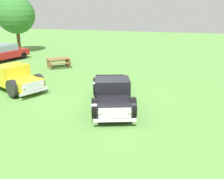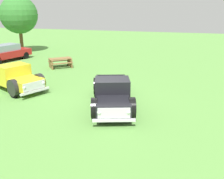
{
  "view_description": "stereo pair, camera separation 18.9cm",
  "coord_description": "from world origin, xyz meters",
  "px_view_note": "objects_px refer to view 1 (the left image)",
  "views": [
    {
      "loc": [
        -12.46,
        -3.6,
        4.99
      ],
      "look_at": [
        -0.26,
        -0.25,
        0.9
      ],
      "focal_mm": 41.97,
      "sensor_mm": 36.0,
      "label": 1
    },
    {
      "loc": [
        -12.41,
        -3.78,
        4.99
      ],
      "look_at": [
        -0.26,
        -0.25,
        0.9
      ],
      "focal_mm": 41.97,
      "sensor_mm": 36.0,
      "label": 2
    }
  ],
  "objects_px": {
    "pickup_truck_foreground": "(112,95)",
    "sedan_distant_a": "(3,53)",
    "picnic_table": "(59,62)",
    "pickup_truck_behind_left": "(13,78)",
    "oak_tree_west": "(16,15)"
  },
  "relations": [
    {
      "from": "sedan_distant_a",
      "to": "oak_tree_west",
      "type": "height_order",
      "value": "oak_tree_west"
    },
    {
      "from": "pickup_truck_foreground",
      "to": "sedan_distant_a",
      "type": "bearing_deg",
      "value": 55.82
    },
    {
      "from": "pickup_truck_foreground",
      "to": "sedan_distant_a",
      "type": "distance_m",
      "value": 15.62
    },
    {
      "from": "sedan_distant_a",
      "to": "pickup_truck_foreground",
      "type": "bearing_deg",
      "value": -124.18
    },
    {
      "from": "pickup_truck_behind_left",
      "to": "picnic_table",
      "type": "relative_size",
      "value": 2.29
    },
    {
      "from": "pickup_truck_foreground",
      "to": "sedan_distant_a",
      "type": "xyz_separation_m",
      "value": [
        8.77,
        12.92,
        0.06
      ]
    },
    {
      "from": "pickup_truck_foreground",
      "to": "oak_tree_west",
      "type": "relative_size",
      "value": 0.89
    },
    {
      "from": "picnic_table",
      "to": "oak_tree_west",
      "type": "distance_m",
      "value": 10.05
    },
    {
      "from": "sedan_distant_a",
      "to": "picnic_table",
      "type": "xyz_separation_m",
      "value": [
        -1.1,
        -6.17,
        -0.3
      ]
    },
    {
      "from": "sedan_distant_a",
      "to": "pickup_truck_behind_left",
      "type": "bearing_deg",
      "value": -139.61
    },
    {
      "from": "picnic_table",
      "to": "pickup_truck_behind_left",
      "type": "bearing_deg",
      "value": -179.09
    },
    {
      "from": "pickup_truck_foreground",
      "to": "picnic_table",
      "type": "xyz_separation_m",
      "value": [
        7.67,
        6.75,
        -0.24
      ]
    },
    {
      "from": "pickup_truck_behind_left",
      "to": "sedan_distant_a",
      "type": "bearing_deg",
      "value": 40.39
    },
    {
      "from": "pickup_truck_behind_left",
      "to": "oak_tree_west",
      "type": "relative_size",
      "value": 0.89
    },
    {
      "from": "pickup_truck_foreground",
      "to": "picnic_table",
      "type": "distance_m",
      "value": 10.22
    }
  ]
}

